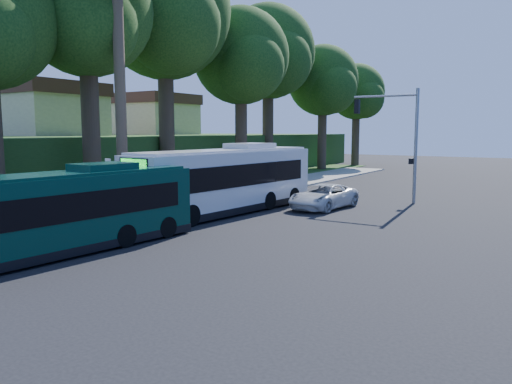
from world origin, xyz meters
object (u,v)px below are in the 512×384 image
Objects in this scene: pickup at (324,196)px; bus_shelter at (116,182)px; teal_bus at (66,210)px; white_bus at (228,179)px.

bus_shelter is at bearing -129.90° from pickup.
teal_bus is at bearing -98.53° from pickup.
white_bus is 2.54× the size of pickup.
white_bus reaches higher than teal_bus.
white_bus reaches higher than bus_shelter.
bus_shelter is 5.89m from white_bus.
bus_shelter is 0.29× the size of teal_bus.
pickup is at bearing 52.31° from white_bus.
pickup is at bearing 81.16° from teal_bus.
bus_shelter is at bearing 129.75° from teal_bus.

